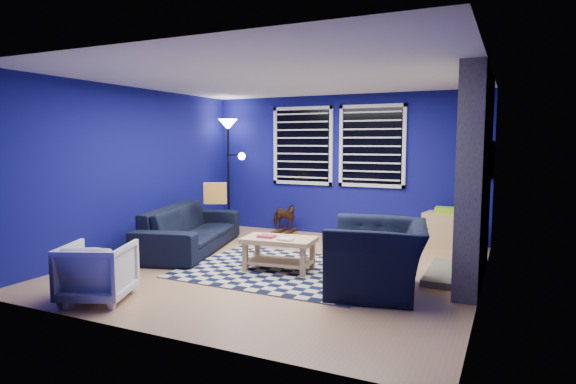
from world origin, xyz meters
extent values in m
plane|color=tan|center=(0.00, 0.00, 0.00)|extent=(5.00, 5.00, 0.00)
plane|color=white|center=(0.00, 0.00, 2.50)|extent=(5.00, 5.00, 0.00)
plane|color=navy|center=(0.00, 2.50, 1.25)|extent=(5.00, 0.00, 5.00)
plane|color=navy|center=(-2.50, 0.00, 1.25)|extent=(0.00, 5.00, 5.00)
plane|color=navy|center=(2.50, 0.00, 1.25)|extent=(0.00, 5.00, 5.00)
cube|color=gray|center=(2.37, 0.50, 1.25)|extent=(0.26, 2.00, 2.50)
cube|color=black|center=(2.23, 0.50, 0.35)|extent=(0.04, 0.70, 0.60)
cube|color=gray|center=(2.10, 0.50, 0.04)|extent=(0.50, 1.20, 0.08)
cube|color=black|center=(-0.75, 2.48, 1.60)|extent=(1.05, 0.02, 1.30)
cube|color=white|center=(-0.75, 2.47, 2.28)|extent=(1.17, 0.05, 0.06)
cube|color=white|center=(-0.75, 2.47, 0.92)|extent=(1.17, 0.05, 0.06)
cube|color=black|center=(0.55, 2.48, 1.60)|extent=(1.05, 0.02, 1.30)
cube|color=white|center=(0.55, 2.47, 2.28)|extent=(1.17, 0.05, 0.06)
cube|color=white|center=(0.55, 2.47, 0.92)|extent=(1.17, 0.05, 0.06)
cube|color=black|center=(2.45, 2.00, 1.40)|extent=(0.06, 1.00, 0.58)
cube|color=black|center=(2.42, 2.00, 1.40)|extent=(0.01, 0.92, 0.50)
cube|color=black|center=(0.10, -0.12, 0.01)|extent=(2.53, 2.04, 0.02)
imported|color=black|center=(-1.70, 0.33, 0.34)|extent=(2.49, 1.50, 0.68)
imported|color=black|center=(1.45, -0.47, 0.39)|extent=(1.39, 1.27, 0.78)
imported|color=gray|center=(-1.15, -2.03, 0.31)|extent=(0.88, 0.89, 0.62)
imported|color=#4E3119|center=(-0.99, 2.16, 0.32)|extent=(0.41, 0.64, 0.50)
cube|color=tan|center=(0.07, -0.17, 0.41)|extent=(0.97, 0.62, 0.06)
cube|color=tan|center=(0.07, -0.17, 0.12)|extent=(0.88, 0.53, 0.03)
cube|color=#A22E54|center=(-0.08, -0.22, 0.46)|extent=(0.23, 0.18, 0.03)
cube|color=silver|center=(0.23, -0.29, 0.45)|extent=(0.19, 0.15, 0.03)
cube|color=tan|center=(-0.32, -0.38, 0.19)|extent=(0.07, 0.07, 0.37)
cube|color=tan|center=(0.46, -0.38, 0.19)|extent=(0.07, 0.07, 0.37)
cube|color=tan|center=(-0.32, 0.03, 0.19)|extent=(0.07, 0.07, 0.37)
cube|color=tan|center=(0.46, 0.03, 0.19)|extent=(0.07, 0.07, 0.37)
cube|color=tan|center=(1.84, 2.25, 0.27)|extent=(0.72, 0.54, 0.55)
cube|color=black|center=(1.84, 2.25, 0.27)|extent=(0.63, 0.48, 0.44)
cube|color=#9CE01A|center=(1.84, 2.25, 0.59)|extent=(0.38, 0.31, 0.09)
cylinder|color=black|center=(-2.15, 2.15, 0.02)|extent=(0.26, 0.26, 0.03)
cylinder|color=black|center=(-2.15, 2.15, 0.99)|extent=(0.04, 0.04, 1.96)
cone|color=white|center=(-2.15, 2.15, 2.00)|extent=(0.35, 0.35, 0.20)
sphere|color=white|center=(-1.82, 2.09, 1.41)|extent=(0.13, 0.13, 0.13)
cube|color=gold|center=(-1.55, 0.79, 0.85)|extent=(0.37, 0.24, 0.34)
camera|label=1|loc=(2.78, -5.65, 1.68)|focal=30.00mm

